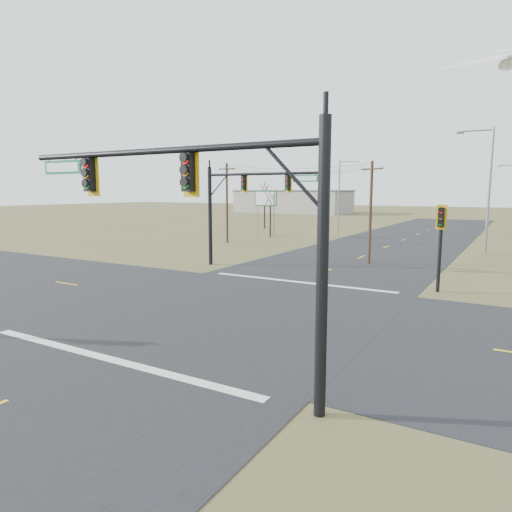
{
  "coord_description": "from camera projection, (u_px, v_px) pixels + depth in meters",
  "views": [
    {
      "loc": [
        11.55,
        -17.6,
        5.57
      ],
      "look_at": [
        0.7,
        1.0,
        2.5
      ],
      "focal_mm": 32.0,
      "sensor_mm": 36.0,
      "label": 1
    }
  ],
  "objects": [
    {
      "name": "road_ns",
      "position": [
        233.0,
        309.0,
        21.59
      ],
      "size": [
        14.0,
        160.0,
        0.02
      ],
      "primitive_type": "cube",
      "color": "black",
      "rests_on": "ground"
    },
    {
      "name": "road_ew",
      "position": [
        233.0,
        309.0,
        21.59
      ],
      "size": [
        160.0,
        14.0,
        0.02
      ],
      "primitive_type": "cube",
      "color": "black",
      "rests_on": "ground"
    },
    {
      "name": "bare_tree_b",
      "position": [
        265.0,
        188.0,
        67.58
      ],
      "size": [
        3.26,
        3.26,
        7.48
      ],
      "rotation": [
        0.0,
        0.0,
        -0.12
      ],
      "color": "black",
      "rests_on": "ground"
    },
    {
      "name": "highway_sign",
      "position": [
        266.0,
        204.0,
        55.52
      ],
      "size": [
        3.0,
        0.2,
        5.61
      ],
      "rotation": [
        0.0,
        0.0,
        0.04
      ],
      "color": "slate",
      "rests_on": "ground"
    },
    {
      "name": "mast_arm_far",
      "position": [
        243.0,
        195.0,
        32.71
      ],
      "size": [
        9.08,
        0.52,
        7.35
      ],
      "rotation": [
        0.0,
        0.0,
        -0.23
      ],
      "color": "black",
      "rests_on": "ground"
    },
    {
      "name": "warehouse_left",
      "position": [
        293.0,
        202.0,
        118.12
      ],
      "size": [
        28.0,
        14.0,
        5.5
      ],
      "primitive_type": "cube",
      "color": "#9C958A",
      "rests_on": "ground"
    },
    {
      "name": "mast_arm_near",
      "position": [
        199.0,
        201.0,
        12.51
      ],
      "size": [
        10.58,
        0.42,
        7.3
      ],
      "rotation": [
        0.0,
        0.0,
        -0.04
      ],
      "color": "black",
      "rests_on": "ground"
    },
    {
      "name": "stop_bar_near",
      "position": [
        109.0,
        359.0,
        15.17
      ],
      "size": [
        12.0,
        0.4,
        0.01
      ],
      "primitive_type": "cube",
      "color": "silver",
      "rests_on": "road_ns"
    },
    {
      "name": "pedestal_signal_ne",
      "position": [
        441.0,
        230.0,
        24.79
      ],
      "size": [
        0.6,
        0.53,
        4.87
      ],
      "rotation": [
        0.0,
        0.0,
        0.1
      ],
      "color": "black",
      "rests_on": "ground"
    },
    {
      "name": "utility_pole_far",
      "position": [
        227.0,
        202.0,
        49.07
      ],
      "size": [
        2.08,
        0.25,
        8.51
      ],
      "rotation": [
        0.0,
        0.0,
        -0.06
      ],
      "color": "#442E1D",
      "rests_on": "ground"
    },
    {
      "name": "ground",
      "position": [
        233.0,
        310.0,
        21.59
      ],
      "size": [
        320.0,
        320.0,
        0.0
      ],
      "primitive_type": "plane",
      "color": "brown",
      "rests_on": "ground"
    },
    {
      "name": "streetlight_c",
      "position": [
        340.0,
        193.0,
        57.54
      ],
      "size": [
        2.63,
        0.37,
        9.39
      ],
      "rotation": [
        0.0,
        0.0,
        -0.29
      ],
      "color": "slate",
      "rests_on": "ground"
    },
    {
      "name": "stop_bar_far",
      "position": [
        299.0,
        282.0,
        28.0
      ],
      "size": [
        12.0,
        0.4,
        0.01
      ],
      "primitive_type": "cube",
      "color": "silver",
      "rests_on": "road_ns"
    },
    {
      "name": "bare_tree_a",
      "position": [
        270.0,
        198.0,
        55.1
      ],
      "size": [
        2.91,
        2.91,
        6.05
      ],
      "rotation": [
        0.0,
        0.0,
        -0.2
      ],
      "color": "black",
      "rests_on": "ground"
    },
    {
      "name": "streetlight_a",
      "position": [
        487.0,
        184.0,
        39.98
      ],
      "size": [
        3.09,
        0.48,
        11.02
      ],
      "rotation": [
        0.0,
        0.0,
        0.38
      ],
      "color": "slate",
      "rests_on": "ground"
    },
    {
      "name": "utility_pole_near",
      "position": [
        371.0,
        210.0,
        34.57
      ],
      "size": [
        1.82,
        0.8,
        7.81
      ],
      "rotation": [
        0.0,
        0.0,
        -0.37
      ],
      "color": "#442E1D",
      "rests_on": "ground"
    }
  ]
}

